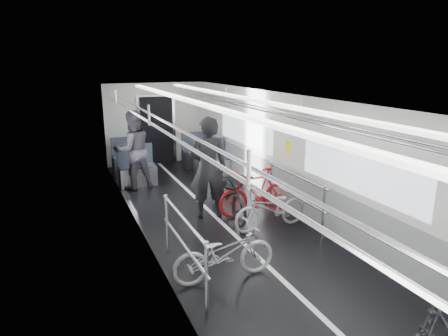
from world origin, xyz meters
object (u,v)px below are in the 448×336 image
at_px(person_standing, 208,168).
at_px(bike_left_far, 224,253).
at_px(person_seated, 133,150).
at_px(bike_right_far, 256,192).
at_px(bike_right_mid, 271,208).
at_px(bike_aisle, 228,194).

bearing_deg(person_standing, bike_left_far, 89.05).
relative_size(bike_left_far, person_seated, 0.80).
xyz_separation_m(bike_right_far, person_standing, (-0.91, 0.25, 0.53)).
xyz_separation_m(bike_right_mid, bike_right_far, (0.05, 0.74, 0.08)).
distance_m(bike_right_mid, person_seated, 3.95).
bearing_deg(bike_right_far, person_seated, -143.52).
bearing_deg(bike_right_mid, bike_aisle, -155.93).
distance_m(bike_right_mid, bike_right_far, 0.75).
height_order(bike_left_far, bike_aisle, bike_aisle).
relative_size(bike_aisle, person_standing, 0.88).
bearing_deg(bike_aisle, person_standing, 165.45).
distance_m(bike_left_far, person_standing, 2.45).
relative_size(bike_left_far, bike_aisle, 0.85).
distance_m(bike_left_far, bike_right_mid, 1.97).
distance_m(bike_aisle, person_seated, 2.92).
xyz_separation_m(bike_right_mid, bike_aisle, (-0.49, 0.90, 0.07)).
relative_size(bike_left_far, bike_right_mid, 1.00).
xyz_separation_m(bike_left_far, person_seated, (-0.38, 4.72, 0.55)).
relative_size(bike_left_far, person_standing, 0.75).
distance_m(bike_right_far, person_seated, 3.34).
bearing_deg(bike_left_far, bike_right_mid, -47.97).
bearing_deg(person_seated, bike_aisle, 107.16).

